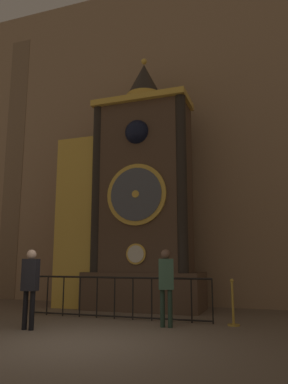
% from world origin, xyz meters
% --- Properties ---
extents(ground_plane, '(28.00, 28.00, 0.00)m').
position_xyz_m(ground_plane, '(0.00, 0.00, 0.00)').
color(ground_plane, brown).
extents(cathedral_back_wall, '(24.00, 0.32, 12.42)m').
position_xyz_m(cathedral_back_wall, '(-0.09, 6.46, 6.20)').
color(cathedral_back_wall, '#997A5B').
rests_on(cathedral_back_wall, ground_plane).
extents(clock_tower, '(4.77, 1.83, 8.41)m').
position_xyz_m(clock_tower, '(-0.81, 4.97, 3.43)').
color(clock_tower, brown).
rests_on(clock_tower, ground_plane).
extents(railing_fence, '(5.15, 0.05, 1.07)m').
position_xyz_m(railing_fence, '(-0.46, 3.02, 0.59)').
color(railing_fence, black).
rests_on(railing_fence, ground_plane).
extents(visitor_near, '(0.37, 0.27, 1.73)m').
position_xyz_m(visitor_near, '(-1.59, 0.91, 1.04)').
color(visitor_near, black).
rests_on(visitor_near, ground_plane).
extents(visitor_far, '(0.39, 0.31, 1.74)m').
position_xyz_m(visitor_far, '(1.17, 2.20, 1.06)').
color(visitor_far, '#213427').
rests_on(visitor_far, ground_plane).
extents(stanchion_post, '(0.28, 0.28, 1.07)m').
position_xyz_m(stanchion_post, '(2.58, 2.92, 0.35)').
color(stanchion_post, '#B28E33').
rests_on(stanchion_post, ground_plane).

